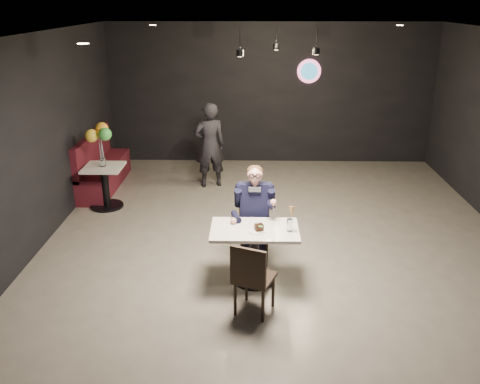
{
  "coord_description": "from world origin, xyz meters",
  "views": [
    {
      "loc": [
        -0.42,
        -6.51,
        3.44
      ],
      "look_at": [
        -0.56,
        -0.15,
        1.01
      ],
      "focal_mm": 38.0,
      "sensor_mm": 36.0,
      "label": 1
    }
  ],
  "objects_px": {
    "booth_bench": "(103,161)",
    "passerby": "(210,145)",
    "chair_near": "(255,276)",
    "side_table": "(105,185)",
    "sundae_glass": "(289,225)",
    "chair_far": "(254,231)",
    "seated_man": "(254,213)",
    "balloon_vase": "(103,162)",
    "main_table": "(254,255)"
  },
  "relations": [
    {
      "from": "chair_near",
      "to": "balloon_vase",
      "type": "distance_m",
      "value": 4.07
    },
    {
      "from": "booth_bench",
      "to": "sundae_glass",
      "type": "bearing_deg",
      "value": -46.76
    },
    {
      "from": "sundae_glass",
      "to": "passerby",
      "type": "relative_size",
      "value": 0.1
    },
    {
      "from": "sundae_glass",
      "to": "main_table",
      "type": "bearing_deg",
      "value": 171.58
    },
    {
      "from": "main_table",
      "to": "side_table",
      "type": "xyz_separation_m",
      "value": [
        -2.58,
        2.46,
        0.03
      ]
    },
    {
      "from": "seated_man",
      "to": "side_table",
      "type": "xyz_separation_m",
      "value": [
        -2.58,
        1.91,
        -0.31
      ]
    },
    {
      "from": "side_table",
      "to": "chair_near",
      "type": "bearing_deg",
      "value": -50.46
    },
    {
      "from": "chair_far",
      "to": "side_table",
      "type": "distance_m",
      "value": 3.21
    },
    {
      "from": "chair_far",
      "to": "seated_man",
      "type": "relative_size",
      "value": 0.64
    },
    {
      "from": "booth_bench",
      "to": "side_table",
      "type": "xyz_separation_m",
      "value": [
        0.3,
        -1.0,
        -0.11
      ]
    },
    {
      "from": "sundae_glass",
      "to": "side_table",
      "type": "height_order",
      "value": "sundae_glass"
    },
    {
      "from": "side_table",
      "to": "passerby",
      "type": "height_order",
      "value": "passerby"
    },
    {
      "from": "seated_man",
      "to": "sundae_glass",
      "type": "distance_m",
      "value": 0.76
    },
    {
      "from": "chair_far",
      "to": "sundae_glass",
      "type": "relative_size",
      "value": 5.66
    },
    {
      "from": "chair_far",
      "to": "side_table",
      "type": "xyz_separation_m",
      "value": [
        -2.58,
        1.91,
        -0.05
      ]
    },
    {
      "from": "sundae_glass",
      "to": "passerby",
      "type": "distance_m",
      "value": 3.87
    },
    {
      "from": "passerby",
      "to": "chair_far",
      "type": "bearing_deg",
      "value": 89.18
    },
    {
      "from": "main_table",
      "to": "seated_man",
      "type": "height_order",
      "value": "seated_man"
    },
    {
      "from": "balloon_vase",
      "to": "sundae_glass",
      "type": "bearing_deg",
      "value": -39.94
    },
    {
      "from": "seated_man",
      "to": "balloon_vase",
      "type": "bearing_deg",
      "value": 143.55
    },
    {
      "from": "booth_bench",
      "to": "balloon_vase",
      "type": "xyz_separation_m",
      "value": [
        0.3,
        -1.0,
        0.3
      ]
    },
    {
      "from": "seated_man",
      "to": "sundae_glass",
      "type": "height_order",
      "value": "seated_man"
    },
    {
      "from": "sundae_glass",
      "to": "side_table",
      "type": "relative_size",
      "value": 0.2
    },
    {
      "from": "main_table",
      "to": "seated_man",
      "type": "distance_m",
      "value": 0.65
    },
    {
      "from": "booth_bench",
      "to": "passerby",
      "type": "distance_m",
      "value": 2.07
    },
    {
      "from": "main_table",
      "to": "passerby",
      "type": "relative_size",
      "value": 0.67
    },
    {
      "from": "main_table",
      "to": "chair_far",
      "type": "bearing_deg",
      "value": 90.0
    },
    {
      "from": "seated_man",
      "to": "sundae_glass",
      "type": "relative_size",
      "value": 8.86
    },
    {
      "from": "chair_far",
      "to": "sundae_glass",
      "type": "distance_m",
      "value": 0.84
    },
    {
      "from": "chair_far",
      "to": "booth_bench",
      "type": "distance_m",
      "value": 4.1
    },
    {
      "from": "chair_near",
      "to": "side_table",
      "type": "relative_size",
      "value": 1.13
    },
    {
      "from": "sundae_glass",
      "to": "chair_near",
      "type": "bearing_deg",
      "value": -125.13
    },
    {
      "from": "chair_near",
      "to": "passerby",
      "type": "xyz_separation_m",
      "value": [
        -0.84,
        4.26,
        0.36
      ]
    },
    {
      "from": "chair_far",
      "to": "side_table",
      "type": "bearing_deg",
      "value": 143.55
    },
    {
      "from": "chair_far",
      "to": "sundae_glass",
      "type": "xyz_separation_m",
      "value": [
        0.43,
        -0.61,
        0.37
      ]
    },
    {
      "from": "chair_far",
      "to": "balloon_vase",
      "type": "xyz_separation_m",
      "value": [
        -2.58,
        1.91,
        0.36
      ]
    },
    {
      "from": "main_table",
      "to": "booth_bench",
      "type": "relative_size",
      "value": 0.53
    },
    {
      "from": "chair_near",
      "to": "sundae_glass",
      "type": "xyz_separation_m",
      "value": [
        0.43,
        0.61,
        0.37
      ]
    },
    {
      "from": "side_table",
      "to": "passerby",
      "type": "distance_m",
      "value": 2.12
    },
    {
      "from": "balloon_vase",
      "to": "chair_near",
      "type": "bearing_deg",
      "value": -50.46
    },
    {
      "from": "chair_far",
      "to": "seated_man",
      "type": "height_order",
      "value": "seated_man"
    },
    {
      "from": "seated_man",
      "to": "balloon_vase",
      "type": "distance_m",
      "value": 3.21
    },
    {
      "from": "chair_near",
      "to": "seated_man",
      "type": "relative_size",
      "value": 0.64
    },
    {
      "from": "chair_far",
      "to": "booth_bench",
      "type": "relative_size",
      "value": 0.44
    },
    {
      "from": "balloon_vase",
      "to": "chair_far",
      "type": "bearing_deg",
      "value": -36.45
    },
    {
      "from": "balloon_vase",
      "to": "booth_bench",
      "type": "bearing_deg",
      "value": 106.7
    },
    {
      "from": "chair_far",
      "to": "chair_near",
      "type": "height_order",
      "value": "same"
    },
    {
      "from": "chair_far",
      "to": "passerby",
      "type": "height_order",
      "value": "passerby"
    },
    {
      "from": "passerby",
      "to": "booth_bench",
      "type": "bearing_deg",
      "value": -12.56
    },
    {
      "from": "seated_man",
      "to": "passerby",
      "type": "bearing_deg",
      "value": 105.45
    }
  ]
}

